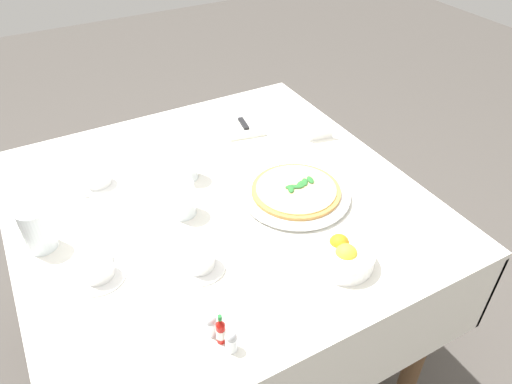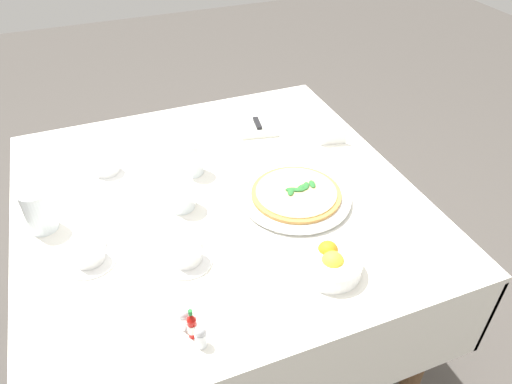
{
  "view_description": "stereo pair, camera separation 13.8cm",
  "coord_description": "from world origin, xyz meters",
  "px_view_note": "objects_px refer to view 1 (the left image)",
  "views": [
    {
      "loc": [
        -1.01,
        0.42,
        1.63
      ],
      "look_at": [
        -0.05,
        -0.1,
        0.77
      ],
      "focal_mm": 33.87,
      "sensor_mm": 36.0,
      "label": 1
    },
    {
      "loc": [
        -1.07,
        0.3,
        1.63
      ],
      "look_at": [
        -0.05,
        -0.1,
        0.77
      ],
      "focal_mm": 33.87,
      "sensor_mm": 36.0,
      "label": 2
    }
  ],
  "objects_px": {
    "coffee_cup_far_left": "(97,177)",
    "coffee_cup_left_edge": "(97,268)",
    "coffee_cup_far_right": "(199,258)",
    "water_glass_near_left": "(185,164)",
    "napkin_folded": "(239,121)",
    "pizza": "(296,190)",
    "hot_sauce_bottle": "(221,331)",
    "dinner_knife": "(239,117)",
    "pepper_shaker": "(231,342)",
    "pizza_plate": "(296,194)",
    "menu_card": "(321,132)",
    "water_glass_right_edge": "(38,231)",
    "salt_shaker": "(211,326)",
    "water_glass_near_right": "(182,200)",
    "citrus_bowl": "(343,255)"
  },
  "relations": [
    {
      "from": "salt_shaker",
      "to": "water_glass_near_right",
      "type": "bearing_deg",
      "value": -13.49
    },
    {
      "from": "coffee_cup_left_edge",
      "to": "water_glass_right_edge",
      "type": "bearing_deg",
      "value": 30.42
    },
    {
      "from": "napkin_folded",
      "to": "dinner_knife",
      "type": "bearing_deg",
      "value": 1.76
    },
    {
      "from": "pizza",
      "to": "salt_shaker",
      "type": "height_order",
      "value": "salt_shaker"
    },
    {
      "from": "water_glass_right_edge",
      "to": "napkin_folded",
      "type": "distance_m",
      "value": 0.8
    },
    {
      "from": "coffee_cup_far_right",
      "to": "pepper_shaker",
      "type": "relative_size",
      "value": 2.31
    },
    {
      "from": "coffee_cup_far_left",
      "to": "napkin_folded",
      "type": "xyz_separation_m",
      "value": [
        0.12,
        -0.54,
        -0.02
      ]
    },
    {
      "from": "citrus_bowl",
      "to": "menu_card",
      "type": "xyz_separation_m",
      "value": [
        0.5,
        -0.28,
        0.0
      ]
    },
    {
      "from": "coffee_cup_left_edge",
      "to": "water_glass_near_left",
      "type": "bearing_deg",
      "value": -51.15
    },
    {
      "from": "pizza",
      "to": "water_glass_right_edge",
      "type": "relative_size",
      "value": 2.13
    },
    {
      "from": "pizza",
      "to": "water_glass_right_edge",
      "type": "bearing_deg",
      "value": 78.41
    },
    {
      "from": "dinner_knife",
      "to": "menu_card",
      "type": "relative_size",
      "value": 2.2
    },
    {
      "from": "pizza",
      "to": "salt_shaker",
      "type": "bearing_deg",
      "value": 126.98
    },
    {
      "from": "pizza",
      "to": "napkin_folded",
      "type": "relative_size",
      "value": 1.06
    },
    {
      "from": "pizza_plate",
      "to": "hot_sauce_bottle",
      "type": "xyz_separation_m",
      "value": [
        -0.34,
        0.4,
        0.02
      ]
    },
    {
      "from": "coffee_cup_far_right",
      "to": "coffee_cup_far_left",
      "type": "distance_m",
      "value": 0.47
    },
    {
      "from": "coffee_cup_left_edge",
      "to": "napkin_folded",
      "type": "height_order",
      "value": "coffee_cup_left_edge"
    },
    {
      "from": "napkin_folded",
      "to": "citrus_bowl",
      "type": "distance_m",
      "value": 0.74
    },
    {
      "from": "pizza_plate",
      "to": "water_glass_right_edge",
      "type": "distance_m",
      "value": 0.69
    },
    {
      "from": "pizza",
      "to": "pepper_shaker",
      "type": "height_order",
      "value": "pepper_shaker"
    },
    {
      "from": "napkin_folded",
      "to": "menu_card",
      "type": "distance_m",
      "value": 0.3
    },
    {
      "from": "pizza",
      "to": "salt_shaker",
      "type": "xyz_separation_m",
      "value": [
        -0.31,
        0.41,
        0.0
      ]
    },
    {
      "from": "water_glass_right_edge",
      "to": "water_glass_near_right",
      "type": "height_order",
      "value": "water_glass_right_edge"
    },
    {
      "from": "coffee_cup_far_right",
      "to": "napkin_folded",
      "type": "distance_m",
      "value": 0.7
    },
    {
      "from": "water_glass_near_right",
      "to": "coffee_cup_left_edge",
      "type": "bearing_deg",
      "value": 114.69
    },
    {
      "from": "pizza",
      "to": "pepper_shaker",
      "type": "xyz_separation_m",
      "value": [
        -0.36,
        0.39,
        0.0
      ]
    },
    {
      "from": "pizza",
      "to": "water_glass_right_edge",
      "type": "xyz_separation_m",
      "value": [
        0.14,
        0.68,
        0.03
      ]
    },
    {
      "from": "coffee_cup_far_right",
      "to": "water_glass_near_right",
      "type": "xyz_separation_m",
      "value": [
        0.21,
        -0.04,
        0.01
      ]
    },
    {
      "from": "pizza_plate",
      "to": "menu_card",
      "type": "relative_size",
      "value": 3.53
    },
    {
      "from": "pizza",
      "to": "pepper_shaker",
      "type": "bearing_deg",
      "value": 133.09
    },
    {
      "from": "coffee_cup_left_edge",
      "to": "napkin_folded",
      "type": "xyz_separation_m",
      "value": [
        0.49,
        -0.63,
        -0.02
      ]
    },
    {
      "from": "coffee_cup_left_edge",
      "to": "water_glass_right_edge",
      "type": "relative_size",
      "value": 1.08
    },
    {
      "from": "water_glass_right_edge",
      "to": "salt_shaker",
      "type": "bearing_deg",
      "value": -148.96
    },
    {
      "from": "water_glass_near_right",
      "to": "water_glass_right_edge",
      "type": "bearing_deg",
      "value": 82.37
    },
    {
      "from": "coffee_cup_left_edge",
      "to": "napkin_folded",
      "type": "distance_m",
      "value": 0.79
    },
    {
      "from": "napkin_folded",
      "to": "salt_shaker",
      "type": "distance_m",
      "value": 0.89
    },
    {
      "from": "coffee_cup_far_right",
      "to": "water_glass_near_left",
      "type": "bearing_deg",
      "value": -17.62
    },
    {
      "from": "coffee_cup_far_right",
      "to": "water_glass_near_left",
      "type": "relative_size",
      "value": 1.19
    },
    {
      "from": "coffee_cup_left_edge",
      "to": "menu_card",
      "type": "bearing_deg",
      "value": -72.76
    },
    {
      "from": "napkin_folded",
      "to": "pepper_shaker",
      "type": "relative_size",
      "value": 4.29
    },
    {
      "from": "menu_card",
      "to": "water_glass_near_left",
      "type": "bearing_deg",
      "value": -170.49
    },
    {
      "from": "pizza_plate",
      "to": "coffee_cup_far_right",
      "type": "bearing_deg",
      "value": 108.61
    },
    {
      "from": "coffee_cup_far_left",
      "to": "napkin_folded",
      "type": "bearing_deg",
      "value": -77.12
    },
    {
      "from": "coffee_cup_far_right",
      "to": "water_glass_near_right",
      "type": "relative_size",
      "value": 1.28
    },
    {
      "from": "water_glass_near_left",
      "to": "hot_sauce_bottle",
      "type": "relative_size",
      "value": 1.31
    },
    {
      "from": "coffee_cup_left_edge",
      "to": "dinner_knife",
      "type": "height_order",
      "value": "coffee_cup_left_edge"
    },
    {
      "from": "coffee_cup_far_left",
      "to": "coffee_cup_left_edge",
      "type": "relative_size",
      "value": 1.0
    },
    {
      "from": "pizza",
      "to": "hot_sauce_bottle",
      "type": "xyz_separation_m",
      "value": [
        -0.34,
        0.4,
        0.01
      ]
    },
    {
      "from": "pepper_shaker",
      "to": "menu_card",
      "type": "bearing_deg",
      "value": -47.08
    },
    {
      "from": "coffee_cup_far_right",
      "to": "salt_shaker",
      "type": "bearing_deg",
      "value": 163.9
    }
  ]
}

